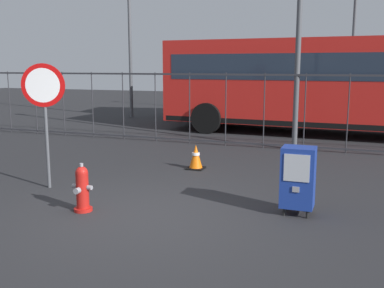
% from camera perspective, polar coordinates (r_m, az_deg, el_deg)
% --- Properties ---
extents(ground_plane, '(60.00, 60.00, 0.00)m').
position_cam_1_polar(ground_plane, '(6.76, -5.98, -9.04)').
color(ground_plane, '#262628').
extents(fire_hydrant, '(0.33, 0.32, 0.75)m').
position_cam_1_polar(fire_hydrant, '(7.04, -13.73, -5.52)').
color(fire_hydrant, red).
rests_on(fire_hydrant, ground_plane).
extents(newspaper_box_primary, '(0.48, 0.42, 1.02)m').
position_cam_1_polar(newspaper_box_primary, '(6.82, 13.28, -4.10)').
color(newspaper_box_primary, black).
rests_on(newspaper_box_primary, ground_plane).
extents(stop_sign, '(0.71, 0.31, 2.23)m').
position_cam_1_polar(stop_sign, '(8.35, -18.22, 5.37)').
color(stop_sign, '#4C4F54').
rests_on(stop_sign, ground_plane).
extents(traffic_cone, '(0.36, 0.36, 0.53)m').
position_cam_1_polar(traffic_cone, '(9.62, 0.49, -1.66)').
color(traffic_cone, black).
rests_on(traffic_cone, ground_plane).
extents(fence_barrier, '(18.03, 0.04, 2.00)m').
position_cam_1_polar(fence_barrier, '(12.26, 6.68, 4.36)').
color(fence_barrier, '#2D2D33').
rests_on(fence_barrier, ground_plane).
extents(bus_near, '(10.62, 3.21, 3.00)m').
position_cam_1_polar(bus_near, '(14.90, 17.11, 7.63)').
color(bus_near, red).
rests_on(bus_near, ground_plane).
extents(bus_far, '(10.75, 4.02, 3.00)m').
position_cam_1_polar(bus_far, '(18.71, 13.50, 8.17)').
color(bus_far, '#4C5156').
rests_on(bus_far, ground_plane).
extents(street_light_near_left, '(0.32, 0.32, 8.10)m').
position_cam_1_polar(street_light_near_left, '(19.56, -7.96, 16.98)').
color(street_light_near_left, '#4C4F54').
rests_on(street_light_near_left, ground_plane).
extents(street_light_far_right, '(0.32, 0.32, 7.82)m').
position_cam_1_polar(street_light_far_right, '(19.73, 19.99, 16.02)').
color(street_light_far_right, '#4C4F54').
rests_on(street_light_far_right, ground_plane).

